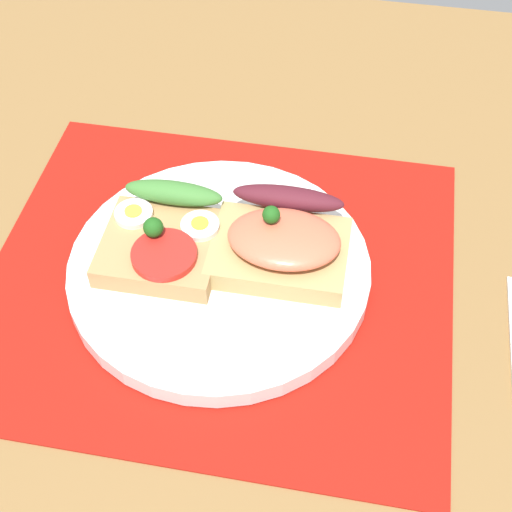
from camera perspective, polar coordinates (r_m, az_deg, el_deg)
ground_plane at (r=62.52cm, az=-2.71°, el=-2.62°), size 120.00×90.00×3.20cm
placemat at (r=61.15cm, az=-2.77°, el=-1.60°), size 37.55×33.51×0.30cm
plate at (r=60.42cm, az=-2.80°, el=-1.04°), size 24.27×24.27×1.60cm
sandwich_egg_tomato at (r=60.04cm, az=-7.07°, el=1.31°), size 9.30×9.98×4.03cm
sandwich_salmon at (r=58.89cm, az=1.99°, el=1.17°), size 10.77×9.41×5.18cm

